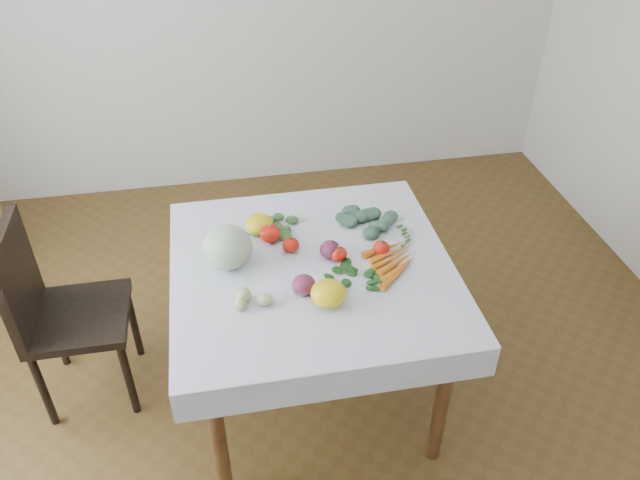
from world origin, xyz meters
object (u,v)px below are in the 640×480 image
Objects in this scene: cabbage at (228,247)px; heirloom_back at (259,224)px; table at (312,285)px; carrot_bunch at (395,260)px; chair at (54,306)px.

heirloom_back is at bearing 54.40° from cabbage.
cabbage reaches higher than table.
heirloom_back is 0.60m from carrot_bunch.
heirloom_back is (0.14, 0.20, -0.05)m from cabbage.
table is at bearing -12.12° from cabbage.
table is 0.38m from cabbage.
chair is 7.65× the size of heirloom_back.
chair is 1.45m from carrot_bunch.
carrot_bunch is (0.65, -0.12, -0.07)m from cabbage.
table is at bearing 171.96° from carrot_bunch.
chair is 4.71× the size of cabbage.
table is 1.11m from chair.
cabbage is 1.63× the size of heirloom_back.
cabbage is 0.66× the size of carrot_bunch.
table is at bearing -56.05° from heirloom_back.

